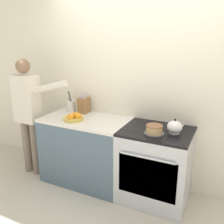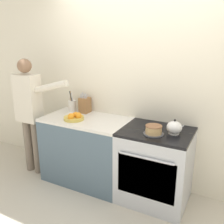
{
  "view_description": "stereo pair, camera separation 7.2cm",
  "coord_description": "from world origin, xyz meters",
  "px_view_note": "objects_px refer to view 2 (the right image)",
  "views": [
    {
      "loc": [
        0.97,
        -2.26,
        1.9
      ],
      "look_at": [
        -0.27,
        0.29,
        1.03
      ],
      "focal_mm": 40.0,
      "sensor_mm": 36.0,
      "label": 1
    },
    {
      "loc": [
        1.03,
        -2.23,
        1.9
      ],
      "look_at": [
        -0.27,
        0.29,
        1.03
      ],
      "focal_mm": 40.0,
      "sensor_mm": 36.0,
      "label": 2
    }
  ],
  "objects_px": {
    "layer_cake": "(154,130)",
    "utensil_crock": "(72,106)",
    "fruit_bowl": "(74,117)",
    "tea_kettle": "(174,128)",
    "knife_block": "(85,105)",
    "stove_range": "(155,166)",
    "person_baker": "(29,107)"
  },
  "relations": [
    {
      "from": "layer_cake",
      "to": "utensil_crock",
      "type": "bearing_deg",
      "value": 166.6
    },
    {
      "from": "layer_cake",
      "to": "fruit_bowl",
      "type": "xyz_separation_m",
      "value": [
        -1.04,
        0.0,
        -0.01
      ]
    },
    {
      "from": "layer_cake",
      "to": "tea_kettle",
      "type": "distance_m",
      "value": 0.23
    },
    {
      "from": "layer_cake",
      "to": "tea_kettle",
      "type": "height_order",
      "value": "tea_kettle"
    },
    {
      "from": "layer_cake",
      "to": "knife_block",
      "type": "height_order",
      "value": "knife_block"
    },
    {
      "from": "tea_kettle",
      "to": "fruit_bowl",
      "type": "relative_size",
      "value": 0.8
    },
    {
      "from": "utensil_crock",
      "to": "fruit_bowl",
      "type": "bearing_deg",
      "value": -50.5
    },
    {
      "from": "knife_block",
      "to": "tea_kettle",
      "type": "bearing_deg",
      "value": -9.5
    },
    {
      "from": "layer_cake",
      "to": "fruit_bowl",
      "type": "distance_m",
      "value": 1.04
    },
    {
      "from": "stove_range",
      "to": "tea_kettle",
      "type": "xyz_separation_m",
      "value": [
        0.19,
        0.0,
        0.51
      ]
    },
    {
      "from": "fruit_bowl",
      "to": "tea_kettle",
      "type": "bearing_deg",
      "value": 5.44
    },
    {
      "from": "fruit_bowl",
      "to": "layer_cake",
      "type": "bearing_deg",
      "value": -0.06
    },
    {
      "from": "tea_kettle",
      "to": "utensil_crock",
      "type": "xyz_separation_m",
      "value": [
        -1.49,
        0.19,
        0.01
      ]
    },
    {
      "from": "layer_cake",
      "to": "utensil_crock",
      "type": "xyz_separation_m",
      "value": [
        -1.29,
        0.31,
        0.03
      ]
    },
    {
      "from": "stove_range",
      "to": "layer_cake",
      "type": "height_order",
      "value": "layer_cake"
    },
    {
      "from": "tea_kettle",
      "to": "person_baker",
      "type": "height_order",
      "value": "person_baker"
    },
    {
      "from": "utensil_crock",
      "to": "fruit_bowl",
      "type": "relative_size",
      "value": 1.15
    },
    {
      "from": "person_baker",
      "to": "knife_block",
      "type": "bearing_deg",
      "value": 19.65
    },
    {
      "from": "stove_range",
      "to": "person_baker",
      "type": "bearing_deg",
      "value": -174.55
    },
    {
      "from": "tea_kettle",
      "to": "knife_block",
      "type": "relative_size",
      "value": 0.72
    },
    {
      "from": "fruit_bowl",
      "to": "person_baker",
      "type": "height_order",
      "value": "person_baker"
    },
    {
      "from": "layer_cake",
      "to": "knife_block",
      "type": "distance_m",
      "value": 1.15
    },
    {
      "from": "fruit_bowl",
      "to": "knife_block",
      "type": "bearing_deg",
      "value": 99.97
    },
    {
      "from": "tea_kettle",
      "to": "person_baker",
      "type": "relative_size",
      "value": 0.13
    },
    {
      "from": "utensil_crock",
      "to": "person_baker",
      "type": "distance_m",
      "value": 0.58
    },
    {
      "from": "fruit_bowl",
      "to": "person_baker",
      "type": "distance_m",
      "value": 0.71
    },
    {
      "from": "stove_range",
      "to": "knife_block",
      "type": "height_order",
      "value": "knife_block"
    },
    {
      "from": "stove_range",
      "to": "fruit_bowl",
      "type": "distance_m",
      "value": 1.15
    },
    {
      "from": "utensil_crock",
      "to": "person_baker",
      "type": "xyz_separation_m",
      "value": [
        -0.46,
        -0.36,
        0.0
      ]
    },
    {
      "from": "layer_cake",
      "to": "tea_kettle",
      "type": "xyz_separation_m",
      "value": [
        0.19,
        0.12,
        0.02
      ]
    },
    {
      "from": "tea_kettle",
      "to": "utensil_crock",
      "type": "height_order",
      "value": "utensil_crock"
    },
    {
      "from": "utensil_crock",
      "to": "fruit_bowl",
      "type": "height_order",
      "value": "utensil_crock"
    }
  ]
}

